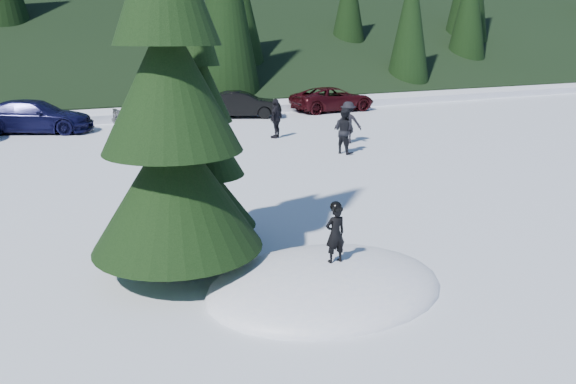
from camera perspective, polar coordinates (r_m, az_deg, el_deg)
name	(u,v)px	position (r m, az deg, el deg)	size (l,w,h in m)	color
ground	(325,288)	(10.42, 3.82, -9.68)	(200.00, 200.00, 0.00)	white
snow_mound	(325,288)	(10.42, 3.82, -9.68)	(4.48, 3.52, 0.96)	white
spruce_tall	(171,101)	(10.30, -11.83, 9.02)	(3.20, 3.20, 8.60)	black
spruce_short	(203,150)	(12.10, -8.64, 4.28)	(2.20, 2.20, 5.37)	black
child_skier	(335,234)	(10.11, 4.82, -4.27)	(0.39, 0.26, 1.07)	black
adult_0	(344,131)	(21.88, 5.75, 6.22)	(0.86, 0.67, 1.78)	black
adult_1	(276,119)	(25.13, -1.22, 7.47)	(1.02, 0.42, 1.74)	black
adult_2	(348,122)	(24.04, 6.11, 7.04)	(1.14, 0.65, 1.76)	black
car_3	(35,116)	(29.09, -24.29, 7.01)	(2.13, 5.24, 1.52)	#0E0E33
car_4	(156,113)	(28.82, -13.29, 7.79)	(1.67, 4.14, 1.41)	gray
car_5	(242,104)	(31.63, -4.72, 8.86)	(1.53, 4.39, 1.45)	black
car_6	(333,99)	(34.37, 4.57, 9.39)	(2.39, 5.18, 1.44)	black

